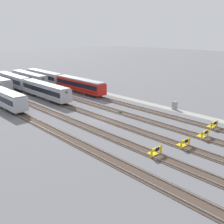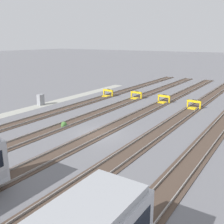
% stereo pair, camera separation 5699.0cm
% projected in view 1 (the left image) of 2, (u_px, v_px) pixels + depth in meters
% --- Properties ---
extents(ground_plane, '(400.00, 400.00, 0.00)m').
position_uv_depth(ground_plane, '(102.00, 118.00, 47.76)').
color(ground_plane, slate).
extents(service_walkway, '(54.00, 2.00, 0.01)m').
position_uv_depth(service_walkway, '(152.00, 104.00, 57.15)').
color(service_walkway, '#9E9E93').
rests_on(service_walkway, ground).
extents(rail_track_nearest, '(90.00, 2.23, 0.21)m').
position_uv_depth(rail_track_nearest, '(139.00, 108.00, 54.23)').
color(rail_track_nearest, '#47382D').
rests_on(rail_track_nearest, ground).
extents(rail_track_near_inner, '(90.00, 2.23, 0.21)m').
position_uv_depth(rail_track_near_inner, '(122.00, 113.00, 50.99)').
color(rail_track_near_inner, '#47382D').
rests_on(rail_track_near_inner, ground).
extents(rail_track_middle, '(90.00, 2.24, 0.21)m').
position_uv_depth(rail_track_middle, '(102.00, 118.00, 47.75)').
color(rail_track_middle, '#47382D').
rests_on(rail_track_middle, ground).
extents(rail_track_far_inner, '(90.00, 2.23, 0.21)m').
position_uv_depth(rail_track_far_inner, '(80.00, 124.00, 44.51)').
color(rail_track_far_inner, '#47382D').
rests_on(rail_track_far_inner, ground).
extents(rail_track_farthest, '(90.00, 2.23, 0.21)m').
position_uv_depth(rail_track_farthest, '(55.00, 132.00, 41.27)').
color(rail_track_farthest, '#47382D').
rests_on(rail_track_farthest, ground).
extents(subway_car_front_row_leftmost, '(18.05, 3.14, 3.70)m').
position_uv_depth(subway_car_front_row_leftmost, '(44.00, 77.00, 81.08)').
color(subway_car_front_row_leftmost, '#ADAFB7').
rests_on(subway_car_front_row_leftmost, ground).
extents(subway_car_front_row_left_inner, '(18.03, 3.05, 3.70)m').
position_uv_depth(subway_car_front_row_left_inner, '(29.00, 78.00, 78.01)').
color(subway_car_front_row_left_inner, '#ADAFB7').
rests_on(subway_car_front_row_left_inner, ground).
extents(subway_car_front_row_centre, '(18.01, 2.88, 3.70)m').
position_uv_depth(subway_car_front_row_centre, '(80.00, 85.00, 67.98)').
color(subway_car_front_row_centre, red).
rests_on(subway_car_front_row_centre, ground).
extents(subway_car_front_row_right_inner, '(18.01, 2.87, 3.70)m').
position_uv_depth(subway_car_front_row_right_inner, '(3.00, 97.00, 55.01)').
color(subway_car_front_row_right_inner, '#ADAFB7').
rests_on(subway_car_front_row_right_inner, ground).
extents(subway_car_front_row_rightmost, '(18.05, 3.14, 3.70)m').
position_uv_depth(subway_car_front_row_rightmost, '(12.00, 80.00, 74.69)').
color(subway_car_front_row_rightmost, '#ADAFB7').
rests_on(subway_car_front_row_rightmost, ground).
extents(subway_car_back_row_centre, '(18.00, 2.85, 3.70)m').
position_uv_depth(subway_car_back_row_centre, '(45.00, 90.00, 61.50)').
color(subway_car_back_row_centre, '#ADAFB7').
rests_on(subway_car_back_row_centre, ground).
extents(bumper_stop_nearest_track, '(1.37, 2.01, 1.22)m').
position_uv_depth(bumper_stop_nearest_track, '(213.00, 125.00, 42.81)').
color(bumper_stop_nearest_track, gold).
rests_on(bumper_stop_nearest_track, ground).
extents(bumper_stop_near_inner_track, '(1.35, 2.00, 1.22)m').
position_uv_depth(bumper_stop_near_inner_track, '(203.00, 135.00, 38.82)').
color(bumper_stop_near_inner_track, gold).
rests_on(bumper_stop_near_inner_track, ground).
extents(bumper_stop_middle_track, '(1.38, 2.01, 1.22)m').
position_uv_depth(bumper_stop_middle_track, '(184.00, 143.00, 35.74)').
color(bumper_stop_middle_track, gold).
rests_on(bumper_stop_middle_track, ground).
extents(bumper_stop_far_inner_track, '(1.37, 2.01, 1.22)m').
position_uv_depth(bumper_stop_far_inner_track, '(155.00, 152.00, 33.22)').
color(bumper_stop_far_inner_track, gold).
rests_on(bumper_stop_far_inner_track, ground).
extents(electrical_cabinet, '(0.90, 0.73, 1.60)m').
position_uv_depth(electrical_cabinet, '(175.00, 106.00, 53.28)').
color(electrical_cabinet, gray).
rests_on(electrical_cabinet, ground).
extents(weed_clump, '(0.92, 0.70, 0.64)m').
position_uv_depth(weed_clump, '(120.00, 112.00, 50.87)').
color(weed_clump, '#427033').
rests_on(weed_clump, ground).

